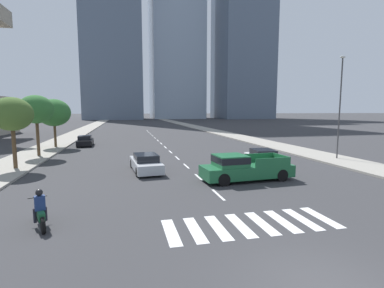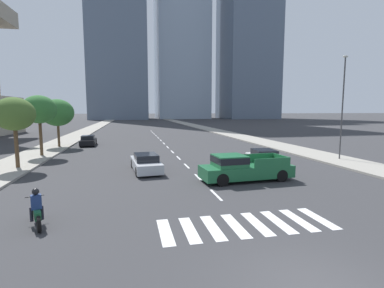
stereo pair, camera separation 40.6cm
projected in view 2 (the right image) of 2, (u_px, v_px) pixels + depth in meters
name	position (u px, v px, depth m)	size (l,w,h in m)	color
sidewalk_east	(264.00, 142.00, 38.89)	(4.00, 260.00, 0.15)	gray
sidewalk_west	(51.00, 148.00, 33.25)	(4.00, 260.00, 0.15)	gray
crosswalk_near	(246.00, 224.00, 11.06)	(6.75, 2.37, 0.01)	silver
lane_divider_center	(164.00, 143.00, 38.24)	(0.14, 50.00, 0.01)	silver
motorcycle_trailing	(37.00, 211.00, 10.92)	(1.01, 2.02, 1.49)	black
pickup_truck	(242.00, 168.00, 17.88)	(5.91, 2.37, 1.67)	#1E6038
sedan_black_0	(88.00, 141.00, 35.87)	(1.86, 4.28, 1.29)	black
sedan_white_1	(265.00, 158.00, 23.11)	(2.30, 4.72, 1.23)	silver
sedan_silver_2	(146.00, 163.00, 20.74)	(2.19, 4.93, 1.29)	#B7BABF
street_lamp_east	(343.00, 101.00, 24.70)	(0.50, 0.24, 8.93)	#3F3F42
street_tree_nearest	(14.00, 114.00, 20.97)	(2.88, 2.88, 5.22)	#4C3823
street_tree_second	(39.00, 110.00, 26.72)	(3.10, 3.10, 5.67)	#4C3823
street_tree_third	(57.00, 113.00, 33.39)	(3.70, 3.70, 5.58)	#4C3823
office_tower_center_skyline	(181.00, 28.00, 153.54)	(26.80, 29.66, 98.76)	#8C9EB2
office_tower_right_skyline	(248.00, 49.00, 152.74)	(26.81, 28.49, 75.77)	slate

